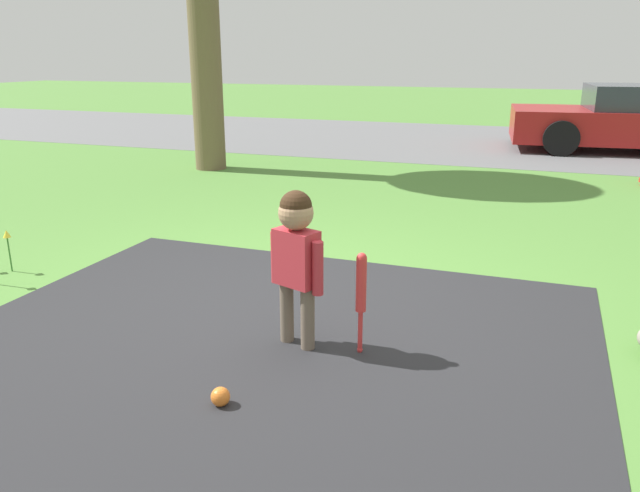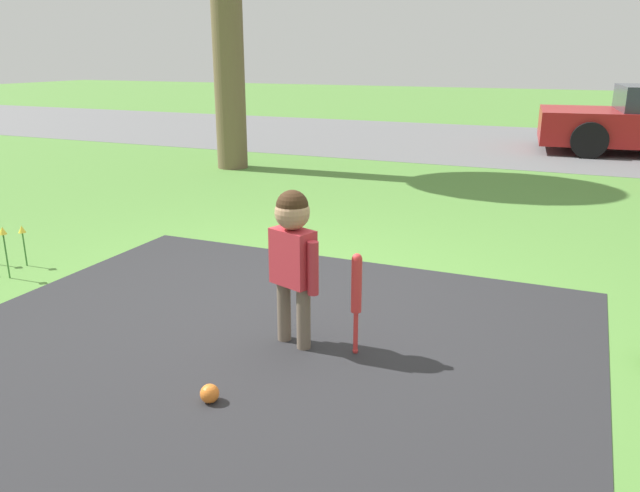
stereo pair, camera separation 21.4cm
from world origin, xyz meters
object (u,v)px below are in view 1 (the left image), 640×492
at_px(child, 296,247).
at_px(baseball_bat, 361,289).
at_px(sports_ball, 220,397).
at_px(parked_car, 635,120).

relative_size(child, baseball_bat, 1.55).
relative_size(child, sports_ball, 9.74).
distance_m(baseball_bat, parked_car, 9.61).
bearing_deg(baseball_bat, child, -175.29).
height_order(baseball_bat, parked_car, parked_car).
xyz_separation_m(baseball_bat, parked_car, (2.35, 9.32, 0.16)).
xyz_separation_m(child, sports_ball, (-0.11, -0.76, -0.57)).
xyz_separation_m(sports_ball, parked_car, (2.84, 10.12, 0.51)).
bearing_deg(sports_ball, baseball_bat, 58.45).
bearing_deg(child, baseball_bat, 24.59).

